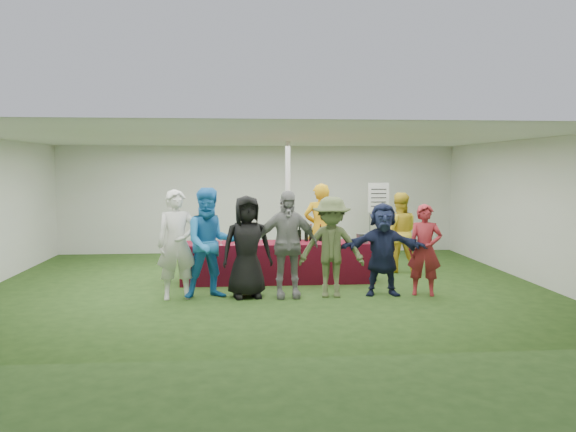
{
  "coord_description": "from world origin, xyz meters",
  "views": [
    {
      "loc": [
        -0.44,
        -10.22,
        2.17
      ],
      "look_at": [
        0.43,
        0.28,
        1.25
      ],
      "focal_mm": 35.0,
      "sensor_mm": 36.0,
      "label": 1
    }
  ],
  "objects": [
    {
      "name": "staff_pourer",
      "position": [
        1.13,
        0.81,
        0.93
      ],
      "size": [
        0.75,
        0.56,
        1.85
      ],
      "primitive_type": "imported",
      "rotation": [
        0.0,
        0.0,
        2.95
      ],
      "color": "gold",
      "rests_on": "ground"
    },
    {
      "name": "tent",
      "position": [
        0.5,
        1.2,
        1.35
      ],
      "size": [
        10.0,
        10.0,
        10.0
      ],
      "color": "white",
      "rests_on": "ground"
    },
    {
      "name": "wine_bottles",
      "position": [
        0.79,
        0.42,
        0.87
      ],
      "size": [
        0.61,
        0.12,
        0.32
      ],
      "color": "black",
      "rests_on": "serving_table"
    },
    {
      "name": "serving_table",
      "position": [
        0.23,
        0.28,
        0.38
      ],
      "size": [
        3.6,
        0.8,
        0.75
      ],
      "primitive_type": "cube",
      "color": "#570815",
      "rests_on": "ground"
    },
    {
      "name": "customer_6",
      "position": [
        2.64,
        -1.05,
        0.77
      ],
      "size": [
        0.65,
        0.52,
        1.55
      ],
      "primitive_type": "imported",
      "rotation": [
        0.0,
        0.0,
        -0.3
      ],
      "color": "maroon",
      "rests_on": "ground"
    },
    {
      "name": "dump_bucket",
      "position": [
        1.81,
        0.06,
        0.84
      ],
      "size": [
        0.22,
        0.22,
        0.18
      ],
      "primitive_type": "cylinder",
      "color": "slate",
      "rests_on": "serving_table"
    },
    {
      "name": "customer_4",
      "position": [
        1.04,
        -1.05,
        0.84
      ],
      "size": [
        1.16,
        0.76,
        1.68
      ],
      "primitive_type": "imported",
      "rotation": [
        0.0,
        0.0,
        -0.13
      ],
      "color": "#4B5731",
      "rests_on": "ground"
    },
    {
      "name": "bar_towel",
      "position": [
        1.7,
        0.33,
        0.77
      ],
      "size": [
        0.25,
        0.18,
        0.03
      ],
      "primitive_type": "cube",
      "color": "white",
      "rests_on": "serving_table"
    },
    {
      "name": "water_bottle",
      "position": [
        0.32,
        0.36,
        0.85
      ],
      "size": [
        0.07,
        0.07,
        0.23
      ],
      "color": "silver",
      "rests_on": "serving_table"
    },
    {
      "name": "customer_5",
      "position": [
        1.93,
        -0.98,
        0.79
      ],
      "size": [
        1.49,
        0.58,
        1.57
      ],
      "primitive_type": "imported",
      "rotation": [
        0.0,
        0.0,
        -0.08
      ],
      "color": "#171E3C",
      "rests_on": "ground"
    },
    {
      "name": "ground",
      "position": [
        0.0,
        0.0,
        0.0
      ],
      "size": [
        60.0,
        60.0,
        0.0
      ],
      "primitive_type": "plane",
      "color": "#284719",
      "rests_on": "ground"
    },
    {
      "name": "customer_1",
      "position": [
        -0.96,
        -0.95,
        0.92
      ],
      "size": [
        1.02,
        0.88,
        1.83
      ],
      "primitive_type": "imported",
      "rotation": [
        0.0,
        0.0,
        0.23
      ],
      "color": "blue",
      "rests_on": "ground"
    },
    {
      "name": "wine_list_sign",
      "position": [
        2.78,
        2.77,
        1.32
      ],
      "size": [
        0.5,
        0.03,
        1.8
      ],
      "color": "slate",
      "rests_on": "ground"
    },
    {
      "name": "wine_glasses",
      "position": [
        -0.17,
        0.03,
        0.86
      ],
      "size": [
        2.85,
        0.12,
        0.16
      ],
      "color": "silver",
      "rests_on": "serving_table"
    },
    {
      "name": "customer_2",
      "position": [
        -0.36,
        -0.96,
        0.85
      ],
      "size": [
        0.91,
        0.68,
        1.71
      ],
      "primitive_type": "imported",
      "rotation": [
        0.0,
        0.0,
        0.17
      ],
      "color": "black",
      "rests_on": "ground"
    },
    {
      "name": "customer_0",
      "position": [
        -1.51,
        -0.97,
        0.9
      ],
      "size": [
        0.73,
        0.55,
        1.8
      ],
      "primitive_type": "imported",
      "rotation": [
        0.0,
        0.0,
        0.19
      ],
      "color": "silver",
      "rests_on": "ground"
    },
    {
      "name": "customer_3",
      "position": [
        0.3,
        -1.01,
        0.89
      ],
      "size": [
        1.07,
        0.49,
        1.79
      ],
      "primitive_type": "imported",
      "rotation": [
        0.0,
        0.0,
        0.05
      ],
      "color": "gray",
      "rests_on": "ground"
    },
    {
      "name": "staff_back",
      "position": [
        2.8,
        1.07,
        0.82
      ],
      "size": [
        0.89,
        0.75,
        1.65
      ],
      "primitive_type": "imported",
      "rotation": [
        0.0,
        0.0,
        2.98
      ],
      "color": "gold",
      "rests_on": "ground"
    }
  ]
}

